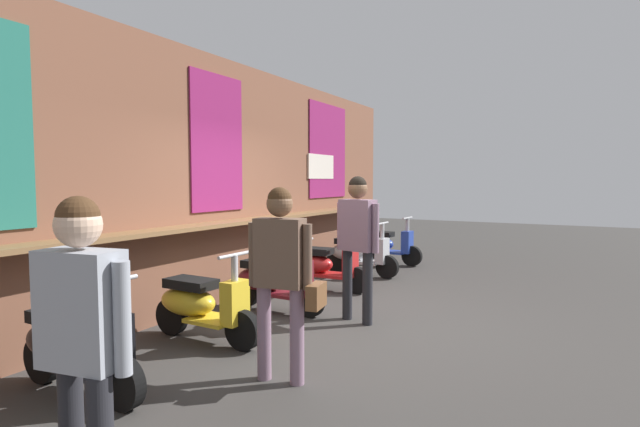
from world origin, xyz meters
The scene contains 11 objects.
ground_plane centered at (0.00, 0.00, 0.00)m, with size 30.55×30.55×0.00m, color #383533.
market_stall_facade centered at (0.00, 2.02, 1.67)m, with size 10.91×0.61×3.35m.
scooter_black centered at (-2.76, 1.08, 0.39)m, with size 0.46×1.40×0.97m.
scooter_yellow centered at (-1.31, 1.08, 0.39)m, with size 0.46×1.40×0.97m.
scooter_maroon centered at (0.02, 1.08, 0.39)m, with size 0.46×1.40×0.97m.
scooter_red centered at (1.40, 1.08, 0.39)m, with size 0.46×1.40×0.97m.
scooter_silver centered at (2.74, 1.08, 0.39)m, with size 0.47×1.40×0.97m.
scooter_blue centered at (4.11, 1.08, 0.39)m, with size 0.47×1.40×0.97m.
shopper_with_handbag centered at (-1.78, -0.26, 0.99)m, with size 0.34×0.65×1.64m.
shopper_browsing centered at (-3.69, -0.36, 0.99)m, with size 0.26×0.55×1.62m.
shopper_passing centered at (0.11, -0.10, 1.09)m, with size 0.28×0.58×1.74m.
Camera 1 is at (-5.15, -2.44, 1.69)m, focal length 27.35 mm.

